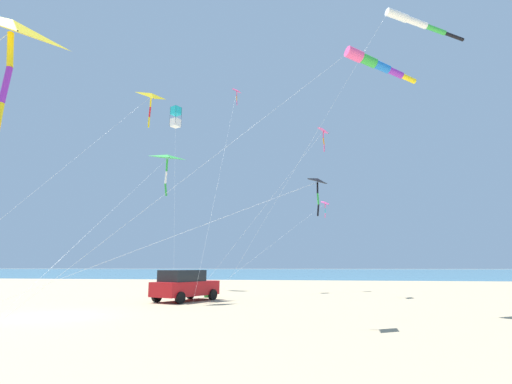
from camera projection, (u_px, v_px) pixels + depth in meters
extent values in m
plane|color=tan|center=(51.00, 316.00, 16.55)|extent=(600.00, 600.00, 0.00)
cube|color=#386B84|center=(297.00, 271.00, 176.47)|extent=(240.00, 600.00, 0.01)
cube|color=red|center=(186.00, 288.00, 23.91)|extent=(4.68, 3.37, 0.84)
cube|color=black|center=(182.00, 276.00, 23.76)|extent=(3.01, 2.50, 0.68)
cylinder|color=black|center=(190.00, 294.00, 25.53)|extent=(0.69, 0.46, 0.66)
cylinder|color=black|center=(213.00, 295.00, 24.56)|extent=(0.69, 0.46, 0.66)
cylinder|color=black|center=(157.00, 296.00, 23.10)|extent=(0.69, 0.46, 0.66)
cylinder|color=black|center=(180.00, 298.00, 22.13)|extent=(0.69, 0.46, 0.66)
cube|color=green|center=(208.00, 295.00, 26.76)|extent=(0.60, 0.40, 0.36)
cube|color=white|center=(208.00, 291.00, 26.79)|extent=(0.62, 0.42, 0.06)
pyramid|color=#EF4C93|center=(324.00, 130.00, 30.97)|extent=(1.40, 1.09, 0.56)
cylinder|color=black|center=(323.00, 131.00, 30.98)|extent=(0.31, 0.90, 0.63)
cylinder|color=#EF4C93|center=(323.00, 135.00, 30.91)|extent=(0.15, 0.15, 0.56)
cylinder|color=orange|center=(324.00, 141.00, 30.80)|extent=(0.14, 0.17, 0.56)
cylinder|color=#EF4C93|center=(324.00, 148.00, 30.72)|extent=(0.15, 0.13, 0.56)
cylinder|color=white|center=(263.00, 209.00, 29.39)|extent=(2.42, 9.37, 12.56)
pyramid|color=#EF4C93|center=(326.00, 202.00, 35.65)|extent=(1.12, 1.05, 0.41)
cylinder|color=black|center=(325.00, 203.00, 35.67)|extent=(0.47, 0.62, 0.45)
cylinder|color=#EF4C93|center=(325.00, 206.00, 35.64)|extent=(0.14, 0.14, 0.44)
cylinder|color=#1EB7C6|center=(325.00, 211.00, 35.59)|extent=(0.12, 0.11, 0.44)
cylinder|color=#EF4C93|center=(325.00, 215.00, 35.53)|extent=(0.08, 0.13, 0.44)
cylinder|color=white|center=(274.00, 243.00, 30.47)|extent=(10.61, 8.18, 7.69)
pyramid|color=yellow|center=(151.00, 94.00, 26.87)|extent=(1.78, 1.81, 0.77)
cylinder|color=black|center=(151.00, 96.00, 26.90)|extent=(0.86, 0.82, 0.88)
cylinder|color=yellow|center=(151.00, 102.00, 26.85)|extent=(0.22, 0.20, 0.73)
cylinder|color=red|center=(150.00, 112.00, 26.77)|extent=(0.18, 0.21, 0.73)
cylinder|color=yellow|center=(149.00, 122.00, 26.66)|extent=(0.15, 0.16, 0.72)
cylinder|color=white|center=(56.00, 174.00, 20.20)|extent=(11.93, 4.29, 13.50)
pyramid|color=green|center=(167.00, 156.00, 27.32)|extent=(2.09, 2.28, 0.48)
cylinder|color=black|center=(167.00, 158.00, 27.32)|extent=(1.43, 0.93, 0.39)
cylinder|color=green|center=(167.00, 165.00, 27.27)|extent=(0.26, 0.23, 0.87)
cylinder|color=white|center=(166.00, 178.00, 27.18)|extent=(0.23, 0.25, 0.87)
cylinder|color=green|center=(166.00, 190.00, 27.05)|extent=(0.21, 0.27, 0.87)
cylinder|color=white|center=(109.00, 214.00, 20.03)|extent=(13.30, 0.50, 9.42)
pyramid|color=#EF4C93|center=(237.00, 90.00, 38.21)|extent=(1.26, 1.08, 0.43)
cylinder|color=black|center=(237.00, 91.00, 38.21)|extent=(0.41, 0.79, 0.46)
cylinder|color=#EF4C93|center=(237.00, 94.00, 38.16)|extent=(0.11, 0.10, 0.48)
cylinder|color=orange|center=(237.00, 98.00, 38.09)|extent=(0.11, 0.10, 0.48)
cylinder|color=#EF4C93|center=(237.00, 103.00, 37.99)|extent=(0.14, 0.14, 0.49)
cylinder|color=white|center=(221.00, 168.00, 29.87)|extent=(13.50, 0.64, 18.82)
cylinder|color=#EF4C93|center=(354.00, 54.00, 21.40)|extent=(1.04, 1.20, 0.82)
cylinder|color=green|center=(368.00, 61.00, 21.64)|extent=(0.96, 1.14, 0.73)
cylinder|color=blue|center=(382.00, 67.00, 21.89)|extent=(0.87, 1.08, 0.65)
cylinder|color=purple|center=(395.00, 73.00, 22.14)|extent=(0.79, 1.03, 0.57)
cylinder|color=yellow|center=(408.00, 79.00, 22.39)|extent=(0.70, 0.97, 0.48)
cylinder|color=white|center=(206.00, 163.00, 17.77)|extent=(6.86, 13.46, 13.38)
cube|color=#1EB7C6|center=(176.00, 111.00, 40.42)|extent=(1.09, 1.09, 0.82)
cube|color=white|center=(175.00, 123.00, 40.18)|extent=(1.09, 1.09, 0.82)
cylinder|color=black|center=(176.00, 119.00, 40.86)|extent=(0.02, 0.02, 2.12)
cylinder|color=black|center=(170.00, 117.00, 40.21)|extent=(0.02, 0.02, 2.12)
cylinder|color=black|center=(181.00, 117.00, 40.39)|extent=(0.02, 0.02, 2.12)
cylinder|color=black|center=(175.00, 115.00, 39.74)|extent=(0.02, 0.02, 2.12)
cylinder|color=white|center=(175.00, 196.00, 33.75)|extent=(9.35, 4.10, 16.08)
pyramid|color=black|center=(318.00, 180.00, 14.97)|extent=(1.15, 1.03, 0.31)
cylinder|color=black|center=(317.00, 181.00, 14.98)|extent=(0.44, 0.72, 0.31)
cylinder|color=black|center=(318.00, 188.00, 14.91)|extent=(0.11, 0.09, 0.44)
cylinder|color=green|center=(318.00, 199.00, 14.80)|extent=(0.12, 0.12, 0.44)
cylinder|color=black|center=(318.00, 210.00, 14.69)|extent=(0.12, 0.14, 0.44)
cylinder|color=white|center=(135.00, 251.00, 13.80)|extent=(3.55, 12.76, 5.23)
pyramid|color=yellow|center=(12.00, 24.00, 8.97)|extent=(2.25, 2.11, 0.78)
cylinder|color=black|center=(11.00, 29.00, 8.98)|extent=(0.94, 1.24, 0.82)
cylinder|color=yellow|center=(10.00, 50.00, 8.88)|extent=(0.15, 0.23, 0.87)
cylinder|color=purple|center=(6.00, 85.00, 8.72)|extent=(0.20, 0.24, 0.87)
cylinder|color=white|center=(397.00, 15.00, 30.79)|extent=(1.38, 1.97, 0.91)
cylinder|color=white|center=(416.00, 23.00, 31.22)|extent=(1.27, 1.90, 0.79)
cylinder|color=green|center=(435.00, 30.00, 31.66)|extent=(1.15, 1.83, 0.68)
cylinder|color=black|center=(454.00, 36.00, 32.09)|extent=(1.04, 1.77, 0.57)
cylinder|color=white|center=(309.00, 145.00, 28.45)|extent=(2.31, 12.50, 21.42)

